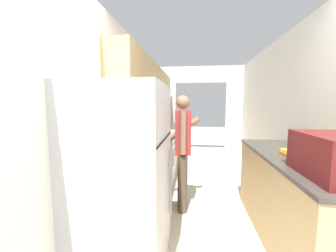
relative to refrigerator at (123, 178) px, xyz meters
The scene contains 9 objects.
wall_left 1.78m from the refrigerator, 101.39° to the left, with size 0.38×7.27×2.50m.
wall_right 2.34m from the refrigerator, 31.17° to the left, with size 0.06×7.27×2.50m.
wall_far_with_doorway 4.37m from the refrigerator, 79.58° to the left, with size 2.71×0.06×2.50m.
counter_left 2.24m from the refrigerator, 91.91° to the left, with size 0.62×3.56×0.93m.
counter_right 1.75m from the refrigerator, 17.38° to the left, with size 0.62×1.97×0.93m.
refrigerator is the anchor object (origin of this frame).
range_oven 2.19m from the refrigerator, 91.74° to the left, with size 0.66×0.74×1.07m.
person 1.16m from the refrigerator, 66.29° to the left, with size 0.51×0.40×1.57m.
book_stack 1.73m from the refrigerator, 17.39° to the left, with size 0.24×0.30×0.05m.
Camera 1 is at (-0.17, -1.04, 1.46)m, focal length 22.00 mm.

